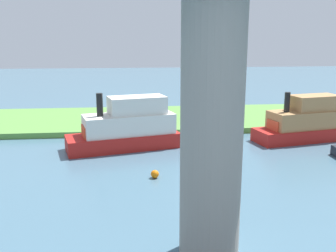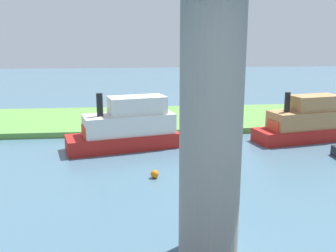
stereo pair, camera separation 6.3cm
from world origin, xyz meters
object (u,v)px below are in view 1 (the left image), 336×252
Objects in this scene: bridge_pylon at (212,130)px; marker_buoy at (155,174)px; motorboat_red at (305,122)px; person_on_bank at (189,117)px; riverboat_paddlewheel at (127,128)px; mooring_post at (191,121)px.

marker_buoy is (1.53, -8.60, -4.79)m from bridge_pylon.
motorboat_red is 16.82× the size of marker_buoy.
marker_buoy is (4.04, 12.43, -0.95)m from person_on_bank.
riverboat_paddlewheel is 14.76m from motorboat_red.
riverboat_paddlewheel is (5.71, 5.64, 0.42)m from person_on_bank.
bridge_pylon reaches higher than riverboat_paddlewheel.
person_on_bank is 8.04m from riverboat_paddlewheel.
mooring_post is 1.45× the size of marker_buoy.
motorboat_red reaches higher than marker_buoy.
riverboat_paddlewheel is 7.12m from marker_buoy.
marker_buoy is (13.06, 7.66, -1.27)m from motorboat_red.
riverboat_paddlewheel is (5.89, 5.30, 0.76)m from mooring_post.
riverboat_paddlewheel is at bearing 3.37° from motorboat_red.
mooring_post is at bearing -97.41° from bridge_pylon.
person_on_bank is at bearing -96.81° from bridge_pylon.
marker_buoy is at bearing 30.37° from motorboat_red.
bridge_pylon is 7.26× the size of person_on_bank.
motorboat_red reaches higher than person_on_bank.
riverboat_paddlewheel is at bearing -78.26° from bridge_pylon.
bridge_pylon reaches higher than person_on_bank.
riverboat_paddlewheel is 1.07× the size of motorboat_red.
person_on_bank is 2.78× the size of marker_buoy.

